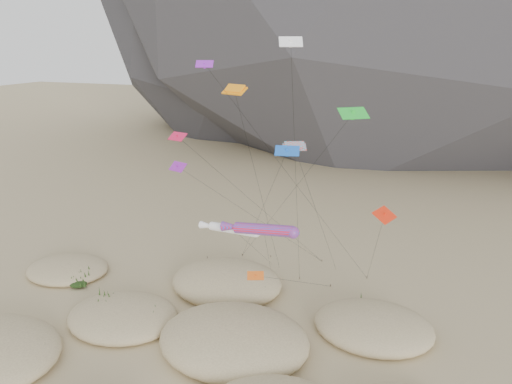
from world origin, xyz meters
TOP-DOWN VIEW (x-y plane):
  - ground at (0.00, 0.00)m, footprint 500.00×500.00m
  - dunes at (-2.39, 3.83)m, footprint 52.50×35.18m
  - dune_grass at (-0.87, 4.30)m, footprint 42.25×29.77m
  - kite_stakes at (1.24, 23.53)m, footprint 21.20×6.61m
  - rainbow_tube_kite at (3.00, 9.97)m, footprint 8.48×12.86m
  - white_tube_kite at (-0.73, 11.00)m, footprint 7.46×13.89m
  - orange_parafoil at (-0.39, 11.86)m, footprint 2.83×12.36m
  - multi_parafoil at (5.15, 13.97)m, footprint 4.00×12.19m
  - delta_kites at (4.88, 10.01)m, footprint 24.68×22.91m

SIDE VIEW (x-z plane):
  - ground at x=0.00m, z-range 0.00..0.00m
  - kite_stakes at x=1.24m, z-range 0.00..0.30m
  - dunes at x=-2.39m, z-range -1.27..2.73m
  - dune_grass at x=-0.87m, z-range 0.07..1.60m
  - white_tube_kite at x=-0.73m, z-range 4.42..14.74m
  - rainbow_tube_kite at x=3.00m, z-range 4.74..16.09m
  - multi_parafoil at x=5.15m, z-range 8.65..27.26m
  - delta_kites at x=4.88m, z-range 4.42..32.98m
  - orange_parafoil at x=-0.39m, z-range 11.35..35.56m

